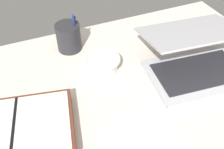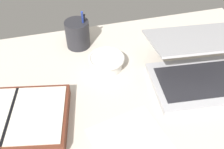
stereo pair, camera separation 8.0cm
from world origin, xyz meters
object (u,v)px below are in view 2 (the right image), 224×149
object	(u,v)px
bowl	(106,62)
planner	(12,119)
pen_cup	(78,34)
laptop	(202,67)

from	to	relation	value
bowl	planner	xyz separation A→B (cm)	(-32.82, -17.11, -0.67)
pen_cup	laptop	bearing A→B (deg)	-38.25
bowl	pen_cup	xyz separation A→B (cm)	(-7.61, 16.43, 2.69)
bowl	pen_cup	size ratio (longest dim) A/B	0.81
planner	bowl	bearing A→B (deg)	39.09
laptop	pen_cup	size ratio (longest dim) A/B	2.33
laptop	planner	size ratio (longest dim) A/B	1.05
laptop	planner	world-z (taller)	laptop
laptop	planner	xyz separation A→B (cm)	(-63.30, -3.50, -3.04)
bowl	pen_cup	bearing A→B (deg)	114.87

